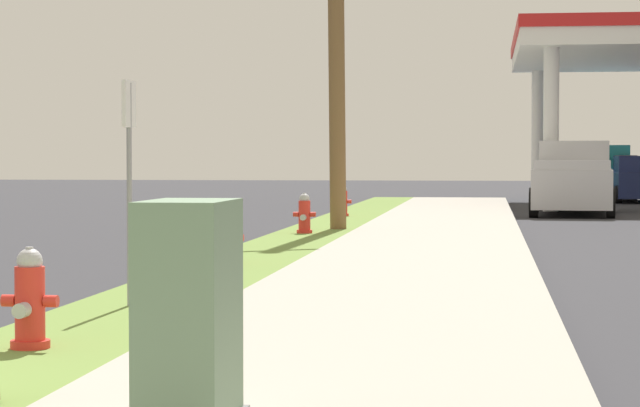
{
  "coord_description": "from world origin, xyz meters",
  "views": [
    {
      "loc": [
        3.96,
        -5.54,
        1.52
      ],
      "look_at": [
        1.41,
        14.15,
        0.81
      ],
      "focal_mm": 72.45,
      "sensor_mm": 36.0,
      "label": 1
    }
  ],
  "objects_px": {
    "fire_hydrant_nearest": "(30,304)",
    "car_navy_by_near_pump": "(639,181)",
    "fire_hydrant_second": "(228,240)",
    "street_sign_post": "(129,145)",
    "truck_teal_on_apron": "(603,174)",
    "utility_pole_midground": "(336,7)",
    "utility_cabinet": "(189,326)",
    "fire_hydrant_fourth": "(343,202)",
    "truck_silver_at_forecourt": "(574,180)",
    "fire_hydrant_third": "(304,216)"
  },
  "relations": [
    {
      "from": "street_sign_post",
      "to": "utility_pole_midground",
      "type": "bearing_deg",
      "value": 88.25
    },
    {
      "from": "fire_hydrant_nearest",
      "to": "car_navy_by_near_pump",
      "type": "relative_size",
      "value": 0.17
    },
    {
      "from": "truck_silver_at_forecourt",
      "to": "fire_hydrant_third",
      "type": "bearing_deg",
      "value": -116.12
    },
    {
      "from": "utility_pole_midground",
      "to": "utility_cabinet",
      "type": "bearing_deg",
      "value": -85.58
    },
    {
      "from": "fire_hydrant_nearest",
      "to": "utility_pole_midground",
      "type": "bearing_deg",
      "value": 88.63
    },
    {
      "from": "truck_teal_on_apron",
      "to": "fire_hydrant_nearest",
      "type": "bearing_deg",
      "value": -100.78
    },
    {
      "from": "fire_hydrant_nearest",
      "to": "car_navy_by_near_pump",
      "type": "xyz_separation_m",
      "value": [
        8.49,
        36.16,
        0.28
      ]
    },
    {
      "from": "fire_hydrant_second",
      "to": "fire_hydrant_third",
      "type": "xyz_separation_m",
      "value": [
        0.01,
        7.04,
        0.0
      ]
    },
    {
      "from": "fire_hydrant_fourth",
      "to": "street_sign_post",
      "type": "distance_m",
      "value": 18.86
    },
    {
      "from": "fire_hydrant_fourth",
      "to": "utility_pole_midground",
      "type": "height_order",
      "value": "utility_pole_midground"
    },
    {
      "from": "fire_hydrant_second",
      "to": "utility_pole_midground",
      "type": "relative_size",
      "value": 0.09
    },
    {
      "from": "fire_hydrant_second",
      "to": "fire_hydrant_fourth",
      "type": "relative_size",
      "value": 1.0
    },
    {
      "from": "utility_pole_midground",
      "to": "street_sign_post",
      "type": "xyz_separation_m",
      "value": [
        -0.4,
        -13.27,
        -2.81
      ]
    },
    {
      "from": "fire_hydrant_nearest",
      "to": "fire_hydrant_fourth",
      "type": "distance_m",
      "value": 21.56
    },
    {
      "from": "fire_hydrant_fourth",
      "to": "street_sign_post",
      "type": "height_order",
      "value": "street_sign_post"
    },
    {
      "from": "fire_hydrant_fourth",
      "to": "truck_silver_at_forecourt",
      "type": "relative_size",
      "value": 0.13
    },
    {
      "from": "fire_hydrant_nearest",
      "to": "fire_hydrant_second",
      "type": "distance_m",
      "value": 7.5
    },
    {
      "from": "fire_hydrant_fourth",
      "to": "car_navy_by_near_pump",
      "type": "relative_size",
      "value": 0.17
    },
    {
      "from": "fire_hydrant_second",
      "to": "street_sign_post",
      "type": "height_order",
      "value": "street_sign_post"
    },
    {
      "from": "fire_hydrant_nearest",
      "to": "truck_teal_on_apron",
      "type": "distance_m",
      "value": 40.71
    },
    {
      "from": "truck_silver_at_forecourt",
      "to": "truck_teal_on_apron",
      "type": "xyz_separation_m",
      "value": [
        1.99,
        13.91,
        0.0
      ]
    },
    {
      "from": "fire_hydrant_fourth",
      "to": "street_sign_post",
      "type": "relative_size",
      "value": 0.35
    },
    {
      "from": "car_navy_by_near_pump",
      "to": "truck_silver_at_forecourt",
      "type": "distance_m",
      "value": 10.48
    },
    {
      "from": "fire_hydrant_fourth",
      "to": "utility_pole_midground",
      "type": "distance_m",
      "value": 6.86
    },
    {
      "from": "fire_hydrant_third",
      "to": "fire_hydrant_fourth",
      "type": "height_order",
      "value": "same"
    },
    {
      "from": "fire_hydrant_nearest",
      "to": "fire_hydrant_second",
      "type": "xyz_separation_m",
      "value": [
        -0.05,
        7.5,
        0.0
      ]
    },
    {
      "from": "utility_pole_midground",
      "to": "truck_teal_on_apron",
      "type": "height_order",
      "value": "utility_pole_midground"
    },
    {
      "from": "utility_cabinet",
      "to": "truck_teal_on_apron",
      "type": "xyz_separation_m",
      "value": [
        5.78,
        42.71,
        0.24
      ]
    },
    {
      "from": "utility_cabinet",
      "to": "truck_silver_at_forecourt",
      "type": "bearing_deg",
      "value": 82.49
    },
    {
      "from": "fire_hydrant_fourth",
      "to": "truck_teal_on_apron",
      "type": "distance_m",
      "value": 19.98
    },
    {
      "from": "fire_hydrant_fourth",
      "to": "utility_pole_midground",
      "type": "relative_size",
      "value": 0.09
    },
    {
      "from": "fire_hydrant_second",
      "to": "utility_pole_midground",
      "type": "distance_m",
      "value": 9.42
    },
    {
      "from": "truck_silver_at_forecourt",
      "to": "truck_teal_on_apron",
      "type": "height_order",
      "value": "same"
    },
    {
      "from": "utility_cabinet",
      "to": "truck_teal_on_apron",
      "type": "distance_m",
      "value": 43.1
    },
    {
      "from": "fire_hydrant_nearest",
      "to": "truck_silver_at_forecourt",
      "type": "height_order",
      "value": "truck_silver_at_forecourt"
    },
    {
      "from": "fire_hydrant_fourth",
      "to": "car_navy_by_near_pump",
      "type": "bearing_deg",
      "value": 59.51
    },
    {
      "from": "fire_hydrant_nearest",
      "to": "fire_hydrant_third",
      "type": "bearing_deg",
      "value": 90.13
    },
    {
      "from": "fire_hydrant_nearest",
      "to": "fire_hydrant_third",
      "type": "relative_size",
      "value": 1.0
    },
    {
      "from": "street_sign_post",
      "to": "truck_teal_on_apron",
      "type": "relative_size",
      "value": 0.38
    },
    {
      "from": "fire_hydrant_third",
      "to": "truck_silver_at_forecourt",
      "type": "xyz_separation_m",
      "value": [
        5.66,
        11.54,
        0.47
      ]
    },
    {
      "from": "truck_teal_on_apron",
      "to": "car_navy_by_near_pump",
      "type": "bearing_deg",
      "value": -77.13
    },
    {
      "from": "fire_hydrant_nearest",
      "to": "utility_pole_midground",
      "type": "height_order",
      "value": "utility_pole_midground"
    },
    {
      "from": "utility_cabinet",
      "to": "fire_hydrant_second",
      "type": "bearing_deg",
      "value": 100.41
    },
    {
      "from": "utility_pole_midground",
      "to": "street_sign_post",
      "type": "bearing_deg",
      "value": -91.75
    },
    {
      "from": "car_navy_by_near_pump",
      "to": "truck_silver_at_forecourt",
      "type": "relative_size",
      "value": 0.81
    },
    {
      "from": "car_navy_by_near_pump",
      "to": "truck_teal_on_apron",
      "type": "relative_size",
      "value": 0.81
    },
    {
      "from": "fire_hydrant_third",
      "to": "utility_cabinet",
      "type": "height_order",
      "value": "utility_cabinet"
    },
    {
      "from": "fire_hydrant_second",
      "to": "utility_cabinet",
      "type": "distance_m",
      "value": 10.39
    },
    {
      "from": "fire_hydrant_nearest",
      "to": "car_navy_by_near_pump",
      "type": "height_order",
      "value": "car_navy_by_near_pump"
    },
    {
      "from": "fire_hydrant_second",
      "to": "truck_silver_at_forecourt",
      "type": "height_order",
      "value": "truck_silver_at_forecourt"
    }
  ]
}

